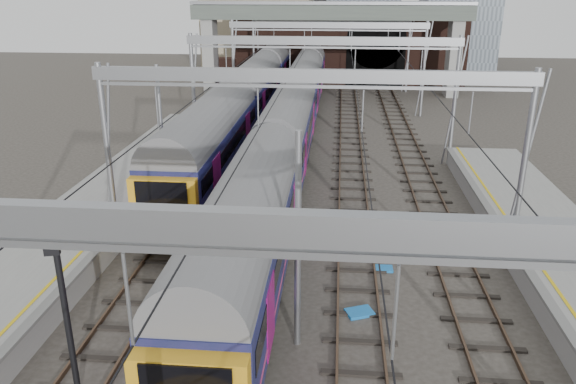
# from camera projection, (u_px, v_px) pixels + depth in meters

# --- Properties ---
(platform_left) EXTENTS (4.32, 55.00, 1.12)m
(platform_left) POSITION_uv_depth(u_px,v_px,m) (1.00, 304.00, 19.12)
(platform_left) COLOR gray
(platform_left) RESTS_ON ground
(tracks) EXTENTS (14.40, 80.00, 0.22)m
(tracks) POSITION_uv_depth(u_px,v_px,m) (315.00, 198.00, 30.12)
(tracks) COLOR #4C3828
(tracks) RESTS_ON ground
(overhead_line) EXTENTS (16.80, 80.00, 8.00)m
(overhead_line) POSITION_uv_depth(u_px,v_px,m) (322.00, 59.00, 33.90)
(overhead_line) COLOR gray
(overhead_line) RESTS_ON ground
(retaining_wall) EXTENTS (28.00, 2.75, 9.00)m
(retaining_wall) POSITION_uv_depth(u_px,v_px,m) (343.00, 46.00, 62.99)
(retaining_wall) COLOR #311B16
(retaining_wall) RESTS_ON ground
(overbridge) EXTENTS (28.00, 3.00, 9.25)m
(overbridge) POSITION_uv_depth(u_px,v_px,m) (331.00, 22.00, 56.55)
(overbridge) COLOR gray
(overbridge) RESTS_ON ground
(train_main) EXTENTS (2.78, 64.26, 4.79)m
(train_main) POSITION_uv_depth(u_px,v_px,m) (298.00, 103.00, 42.15)
(train_main) COLOR black
(train_main) RESTS_ON ground
(train_second) EXTENTS (2.93, 67.74, 5.00)m
(train_second) POSITION_uv_depth(u_px,v_px,m) (267.00, 75.00, 54.52)
(train_second) COLOR black
(train_second) RESTS_ON ground
(signal_near_left) EXTENTS (0.41, 0.48, 5.38)m
(signal_near_left) POSITION_uv_depth(u_px,v_px,m) (61.00, 289.00, 14.63)
(signal_near_left) COLOR black
(signal_near_left) RESTS_ON ground
(equip_cover_b) EXTENTS (1.11, 0.96, 0.11)m
(equip_cover_b) POSITION_uv_depth(u_px,v_px,m) (360.00, 312.00, 19.57)
(equip_cover_b) COLOR blue
(equip_cover_b) RESTS_ON ground
(equip_cover_c) EXTENTS (0.78, 0.55, 0.09)m
(equip_cover_c) POSITION_uv_depth(u_px,v_px,m) (383.00, 269.00, 22.61)
(equip_cover_c) COLOR blue
(equip_cover_c) RESTS_ON ground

